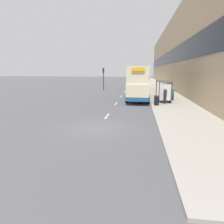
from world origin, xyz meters
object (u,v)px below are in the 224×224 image
(car_1, at_px, (140,79))
(pedestrian_at_shelter, at_px, (171,95))
(pedestrian_1, at_px, (165,96))
(double_decker_bus_ahead, at_px, (139,78))
(car_0, at_px, (138,80))
(car_2, at_px, (141,82))
(pedestrian_2, at_px, (173,94))
(traffic_light_far_kerb, at_px, (103,75))
(bus_shelter, at_px, (165,87))
(litter_bin, at_px, (157,100))
(double_decker_bus_near, at_px, (138,82))

(car_1, distance_m, pedestrian_at_shelter, 48.39)
(pedestrian_at_shelter, relative_size, pedestrian_1, 0.98)
(car_1, bearing_deg, double_decker_bus_ahead, -90.67)
(car_0, bearing_deg, pedestrian_at_shelter, -84.27)
(car_2, height_order, pedestrian_2, car_2)
(double_decker_bus_ahead, bearing_deg, traffic_light_far_kerb, -170.65)
(pedestrian_at_shelter, bearing_deg, pedestrian_1, -134.74)
(car_2, height_order, pedestrian_at_shelter, pedestrian_at_shelter)
(double_decker_bus_ahead, relative_size, traffic_light_far_kerb, 2.65)
(pedestrian_1, bearing_deg, bus_shelter, 83.20)
(pedestrian_at_shelter, xyz_separation_m, litter_bin, (-1.74, -1.86, -0.36))
(double_decker_bus_ahead, height_order, pedestrian_1, double_decker_bus_ahead)
(double_decker_bus_ahead, relative_size, car_1, 2.93)
(pedestrian_1, xyz_separation_m, pedestrian_2, (1.30, 2.83, -0.08))
(car_1, distance_m, pedestrian_2, 46.35)
(double_decker_bus_ahead, relative_size, car_2, 2.97)
(double_decker_bus_ahead, height_order, car_0, double_decker_bus_ahead)
(double_decker_bus_near, bearing_deg, car_0, 90.40)
(double_decker_bus_ahead, xyz_separation_m, litter_bin, (2.02, -18.64, -1.62))
(bus_shelter, xyz_separation_m, pedestrian_2, (1.08, 0.99, -0.91))
(car_2, bearing_deg, traffic_light_far_kerb, -118.95)
(litter_bin, bearing_deg, pedestrian_2, 59.77)
(pedestrian_at_shelter, relative_size, litter_bin, 1.65)
(bus_shelter, distance_m, pedestrian_1, 2.04)
(bus_shelter, relative_size, pedestrian_1, 2.37)
(car_0, xyz_separation_m, pedestrian_2, (4.64, -38.50, 0.09))
(car_0, relative_size, car_2, 1.00)
(pedestrian_at_shelter, relative_size, pedestrian_2, 1.08)
(car_2, distance_m, pedestrian_2, 27.21)
(double_decker_bus_ahead, height_order, pedestrian_at_shelter, double_decker_bus_ahead)
(double_decker_bus_ahead, bearing_deg, pedestrian_2, -73.60)
(double_decker_bus_ahead, relative_size, pedestrian_1, 6.46)
(car_1, bearing_deg, pedestrian_at_shelter, -85.99)
(car_2, xyz_separation_m, pedestrian_2, (3.85, -26.93, 0.08))
(pedestrian_1, bearing_deg, car_1, 93.10)
(pedestrian_2, bearing_deg, pedestrian_at_shelter, -105.16)
(car_1, distance_m, traffic_light_far_kerb, 33.50)
(litter_bin, bearing_deg, traffic_light_far_kerb, 117.08)
(car_2, height_order, pedestrian_1, pedestrian_1)
(double_decker_bus_near, height_order, car_2, double_decker_bus_near)
(pedestrian_at_shelter, bearing_deg, litter_bin, -133.02)
(car_1, bearing_deg, car_0, -95.10)
(double_decker_bus_near, height_order, car_0, double_decker_bus_near)
(bus_shelter, bearing_deg, pedestrian_2, 42.37)
(litter_bin, bearing_deg, car_0, 93.15)
(pedestrian_at_shelter, distance_m, pedestrian_2, 2.17)
(car_1, xyz_separation_m, pedestrian_at_shelter, (3.39, -48.27, 0.17))
(bus_shelter, distance_m, car_2, 28.07)
(car_0, relative_size, car_1, 0.98)
(car_1, height_order, pedestrian_at_shelter, pedestrian_at_shelter)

